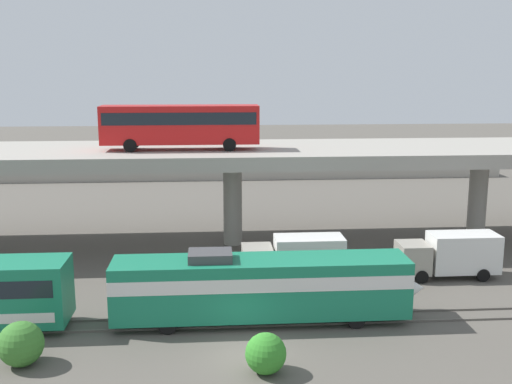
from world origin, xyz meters
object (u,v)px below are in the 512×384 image
parked_car_1 (135,157)px  parked_car_4 (377,155)px  service_truck_east (296,257)px  parked_car_3 (32,159)px  transit_bus_on_overpass (181,123)px  train_locomotive (276,284)px  service_truck_west (450,254)px  parked_car_0 (263,157)px

parked_car_1 → parked_car_4: (33.82, -0.49, -0.00)m
service_truck_east → parked_car_3: 54.28m
transit_bus_on_overpass → train_locomotive: bearing=-68.9°
service_truck_west → parked_car_4: bearing=-98.9°
transit_bus_on_overpass → service_truck_west: size_ratio=1.76×
service_truck_east → parked_car_4: (17.75, 45.34, 0.49)m
train_locomotive → parked_car_3: bearing=118.0°
service_truck_east → train_locomotive: bearing=72.7°
service_truck_west → transit_bus_on_overpass: bearing=-24.2°
train_locomotive → service_truck_west: 14.36m
service_truck_west → parked_car_4: 45.90m
train_locomotive → service_truck_west: size_ratio=2.59×
transit_bus_on_overpass → parked_car_4: transit_bus_on_overpass is taller
parked_car_1 → parked_car_4: size_ratio=1.02×
service_truck_east → parked_car_0: 44.58m
service_truck_west → parked_car_3: service_truck_west is taller
train_locomotive → service_truck_west: (12.70, 6.67, -0.55)m
train_locomotive → parked_car_3: 58.97m
parked_car_1 → service_truck_east: bearing=-70.7°
parked_car_4 → train_locomotive: bearing=-110.9°
service_truck_west → parked_car_0: 45.45m
parked_car_1 → parked_car_4: 33.82m
transit_bus_on_overpass → parked_car_4: (25.63, 37.01, -7.84)m
transit_bus_on_overpass → parked_car_1: transit_bus_on_overpass is taller
transit_bus_on_overpass → parked_car_0: transit_bus_on_overpass is taller
transit_bus_on_overpass → parked_car_1: 39.18m
parked_car_0 → parked_car_3: same height
parked_car_4 → parked_car_3: bearing=179.9°
service_truck_west → service_truck_east: size_ratio=1.00×
parked_car_3 → service_truck_west: bearing=131.7°
service_truck_east → parked_car_0: service_truck_east is taller
service_truck_east → service_truck_west: bearing=-180.0°
service_truck_west → service_truck_east: (-10.62, 0.00, 0.00)m
parked_car_0 → parked_car_4: (16.13, 0.80, 0.00)m
train_locomotive → transit_bus_on_overpass: 17.87m
transit_bus_on_overpass → parked_car_3: 43.75m
parked_car_0 → parked_car_4: same height
transit_bus_on_overpass → parked_car_4: 45.70m
train_locomotive → parked_car_4: size_ratio=4.34×
parked_car_3 → parked_car_4: (47.52, -0.05, 0.00)m
service_truck_east → parked_car_3: (-29.77, 45.39, 0.49)m
transit_bus_on_overpass → service_truck_west: transit_bus_on_overpass is taller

